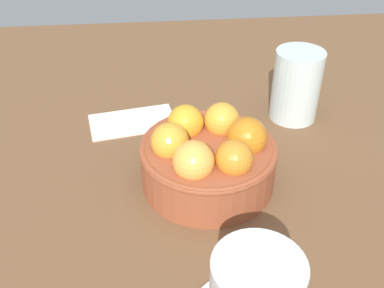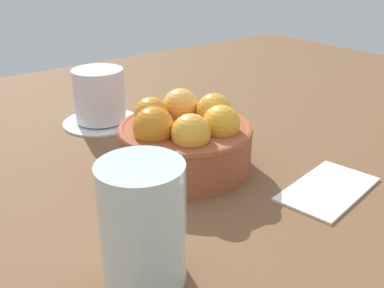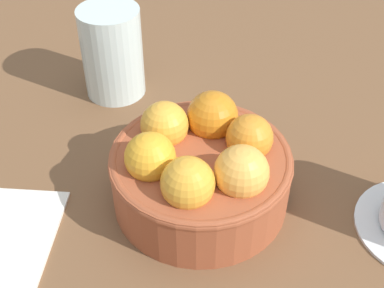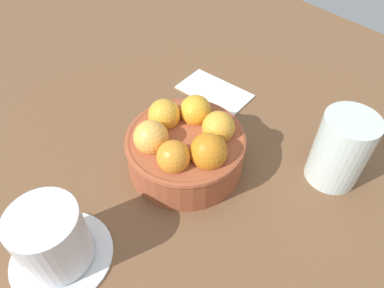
{
  "view_description": "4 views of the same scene",
  "coord_description": "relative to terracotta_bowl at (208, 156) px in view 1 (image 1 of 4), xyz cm",
  "views": [
    {
      "loc": [
        6.29,
        43.22,
        37.26
      ],
      "look_at": [
        1.83,
        -1.6,
        4.91
      ],
      "focal_mm": 41.96,
      "sensor_mm": 36.0,
      "label": 1
    },
    {
      "loc": [
        -30.49,
        -40.87,
        26.28
      ],
      "look_at": [
        -0.76,
        -2.35,
        4.28
      ],
      "focal_mm": 41.67,
      "sensor_mm": 36.0,
      "label": 2
    },
    {
      "loc": [
        33.38,
        7.77,
        36.83
      ],
      "look_at": [
        -0.8,
        -1.03,
        6.11
      ],
      "focal_mm": 48.23,
      "sensor_mm": 36.0,
      "label": 3
    },
    {
      "loc": [
        -25.78,
        21.11,
        39.78
      ],
      "look_at": [
        -0.67,
        -0.62,
        4.44
      ],
      "focal_mm": 32.7,
      "sensor_mm": 36.0,
      "label": 4
    }
  ],
  "objects": [
    {
      "name": "ground_plane",
      "position": [
        0.02,
        -0.0,
        -5.77
      ],
      "size": [
        154.54,
        114.85,
        3.44
      ],
      "primitive_type": "cube",
      "color": "brown"
    },
    {
      "name": "folded_napkin",
      "position": [
        9.61,
        -14.89,
        -3.75
      ],
      "size": [
        13.91,
        9.3,
        0.6
      ],
      "primitive_type": "cube",
      "rotation": [
        0.0,
        0.0,
        0.17
      ],
      "color": "white",
      "rests_on": "ground_plane"
    },
    {
      "name": "water_glass",
      "position": [
        -15.07,
        -14.34,
        1.35
      ],
      "size": [
        7.16,
        7.16,
        10.78
      ],
      "primitive_type": "cylinder",
      "color": "silver",
      "rests_on": "ground_plane"
    },
    {
      "name": "terracotta_bowl",
      "position": [
        0.0,
        0.0,
        0.0
      ],
      "size": [
        16.76,
        16.76,
        9.1
      ],
      "color": "#9E4C2D",
      "rests_on": "ground_plane"
    }
  ]
}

